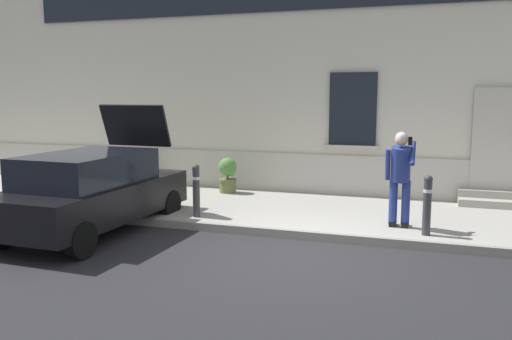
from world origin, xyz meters
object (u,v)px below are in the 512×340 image
object	(u,v)px
bollard_near_person	(427,203)
hatchback_car_black	(93,190)
bollard_far_left	(196,189)
planter_cream	(139,168)
person_on_phone	(400,173)
planter_olive	(228,174)

from	to	relation	value
bollard_near_person	hatchback_car_black	bearing A→B (deg)	-168.46
bollard_near_person	bollard_far_left	distance (m)	4.31
bollard_far_left	planter_cream	world-z (taller)	bollard_far_left
bollard_near_person	bollard_far_left	size ratio (longest dim) A/B	1.00
hatchback_car_black	bollard_far_left	distance (m)	1.94
bollard_far_left	person_on_phone	xyz separation A→B (m)	(3.83, 0.37, 0.43)
hatchback_car_black	bollard_near_person	distance (m)	5.96
person_on_phone	planter_cream	distance (m)	7.24
person_on_phone	planter_olive	bearing A→B (deg)	153.52
planter_cream	planter_olive	world-z (taller)	same
bollard_far_left	person_on_phone	distance (m)	3.88
planter_cream	planter_olive	bearing A→B (deg)	-4.87
person_on_phone	planter_cream	xyz separation A→B (m)	(-6.80, 2.45, -0.54)
bollard_near_person	person_on_phone	distance (m)	0.75
bollard_near_person	planter_cream	world-z (taller)	bollard_near_person
hatchback_car_black	person_on_phone	world-z (taller)	hatchback_car_black
bollard_far_left	person_on_phone	bearing A→B (deg)	5.56
planter_cream	person_on_phone	bearing A→B (deg)	-19.79
bollard_near_person	planter_cream	xyz separation A→B (m)	(-7.28, 2.82, -0.11)
planter_olive	hatchback_car_black	bearing A→B (deg)	-107.23
planter_olive	planter_cream	bearing A→B (deg)	175.13
hatchback_car_black	planter_cream	bearing A→B (deg)	109.66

